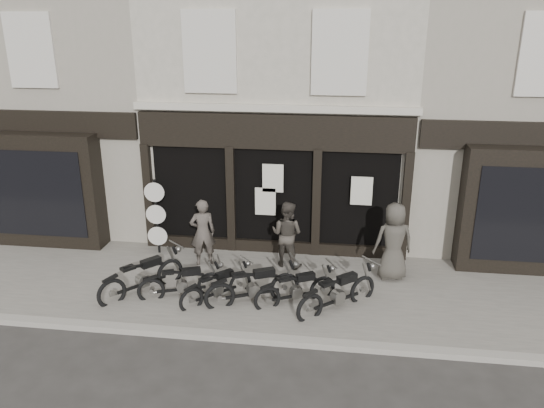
# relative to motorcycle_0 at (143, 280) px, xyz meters

# --- Properties ---
(ground_plane) EXTENTS (90.00, 90.00, 0.00)m
(ground_plane) POSITION_rel_motorcycle_0_xyz_m (2.73, -0.26, -0.42)
(ground_plane) COLOR #2D2B28
(ground_plane) RESTS_ON ground
(pavement) EXTENTS (30.00, 4.20, 0.12)m
(pavement) POSITION_rel_motorcycle_0_xyz_m (2.73, 0.64, -0.36)
(pavement) COLOR #66615A
(pavement) RESTS_ON ground_plane
(kerb) EXTENTS (30.00, 0.25, 0.13)m
(kerb) POSITION_rel_motorcycle_0_xyz_m (2.73, -1.51, -0.36)
(kerb) COLOR gray
(kerb) RESTS_ON ground_plane
(central_building) EXTENTS (7.30, 6.22, 8.34)m
(central_building) POSITION_rel_motorcycle_0_xyz_m (2.73, 5.69, 3.66)
(central_building) COLOR #B7AD9D
(central_building) RESTS_ON ground
(neighbour_left) EXTENTS (5.60, 6.73, 8.34)m
(neighbour_left) POSITION_rel_motorcycle_0_xyz_m (-3.62, 5.64, 3.62)
(neighbour_left) COLOR gray
(neighbour_left) RESTS_ON ground
(neighbour_right) EXTENTS (5.60, 6.73, 8.34)m
(neighbour_right) POSITION_rel_motorcycle_0_xyz_m (9.08, 5.64, 3.62)
(neighbour_right) COLOR gray
(neighbour_right) RESTS_ON ground
(motorcycle_0) EXTENTS (1.64, 1.85, 1.07)m
(motorcycle_0) POSITION_rel_motorcycle_0_xyz_m (0.00, 0.00, 0.00)
(motorcycle_0) COLOR black
(motorcycle_0) RESTS_ON ground
(motorcycle_1) EXTENTS (1.91, 0.96, 0.96)m
(motorcycle_1) POSITION_rel_motorcycle_0_xyz_m (0.97, -0.07, -0.04)
(motorcycle_1) COLOR black
(motorcycle_1) RESTS_ON ground
(motorcycle_2) EXTENTS (1.50, 1.47, 0.90)m
(motorcycle_2) POSITION_rel_motorcycle_0_xyz_m (1.80, -0.11, -0.06)
(motorcycle_2) COLOR black
(motorcycle_2) RESTS_ON ground
(motorcycle_3) EXTENTS (2.07, 1.24, 1.07)m
(motorcycle_3) POSITION_rel_motorcycle_0_xyz_m (2.65, -0.11, 0.00)
(motorcycle_3) COLOR black
(motorcycle_3) RESTS_ON ground
(motorcycle_4) EXTENTS (1.81, 1.18, 0.95)m
(motorcycle_4) POSITION_rel_motorcycle_0_xyz_m (3.60, -0.01, -0.05)
(motorcycle_4) COLOR black
(motorcycle_4) RESTS_ON ground
(motorcycle_5) EXTENTS (1.80, 1.62, 1.05)m
(motorcycle_5) POSITION_rel_motorcycle_0_xyz_m (4.53, -0.15, -0.01)
(motorcycle_5) COLOR black
(motorcycle_5) RESTS_ON ground
(man_left) EXTENTS (0.75, 0.62, 1.77)m
(man_left) POSITION_rel_motorcycle_0_xyz_m (1.03, 1.64, 0.58)
(man_left) COLOR #48413B
(man_left) RESTS_ON pavement
(man_centre) EXTENTS (1.01, 0.89, 1.73)m
(man_centre) POSITION_rel_motorcycle_0_xyz_m (3.18, 1.85, 0.56)
(man_centre) COLOR #3D3831
(man_centre) RESTS_ON pavement
(man_right) EXTENTS (1.06, 0.81, 1.94)m
(man_right) POSITION_rel_motorcycle_0_xyz_m (5.81, 1.47, 0.67)
(man_right) COLOR #3F3B34
(man_right) RESTS_ON pavement
(advert_sign_post) EXTENTS (0.54, 0.34, 2.20)m
(advert_sign_post) POSITION_rel_motorcycle_0_xyz_m (-0.36, 2.14, 0.65)
(advert_sign_post) COLOR black
(advert_sign_post) RESTS_ON ground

